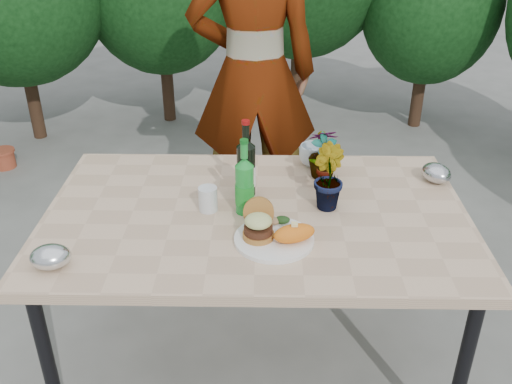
{
  "coord_description": "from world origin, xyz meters",
  "views": [
    {
      "loc": [
        0.03,
        -1.85,
        1.87
      ],
      "look_at": [
        0.0,
        -0.08,
        0.88
      ],
      "focal_mm": 40.0,
      "sensor_mm": 36.0,
      "label": 1
    }
  ],
  "objects_px": {
    "person": "(253,74)",
    "wine_bottle": "(246,168)",
    "patio_table": "(256,224)",
    "dinner_plate": "(274,239)"
  },
  "relations": [
    {
      "from": "wine_bottle",
      "to": "person",
      "type": "distance_m",
      "value": 0.95
    },
    {
      "from": "wine_bottle",
      "to": "person",
      "type": "relative_size",
      "value": 0.17
    },
    {
      "from": "dinner_plate",
      "to": "wine_bottle",
      "type": "height_order",
      "value": "wine_bottle"
    },
    {
      "from": "wine_bottle",
      "to": "person",
      "type": "xyz_separation_m",
      "value": [
        0.01,
        0.95,
        0.08
      ]
    },
    {
      "from": "dinner_plate",
      "to": "wine_bottle",
      "type": "relative_size",
      "value": 0.89
    },
    {
      "from": "patio_table",
      "to": "person",
      "type": "bearing_deg",
      "value": 91.75
    },
    {
      "from": "person",
      "to": "wine_bottle",
      "type": "bearing_deg",
      "value": 84.39
    },
    {
      "from": "patio_table",
      "to": "person",
      "type": "xyz_separation_m",
      "value": [
        -0.03,
        1.08,
        0.25
      ]
    },
    {
      "from": "patio_table",
      "to": "wine_bottle",
      "type": "bearing_deg",
      "value": 107.01
    },
    {
      "from": "patio_table",
      "to": "wine_bottle",
      "type": "xyz_separation_m",
      "value": [
        -0.04,
        0.14,
        0.17
      ]
    }
  ]
}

